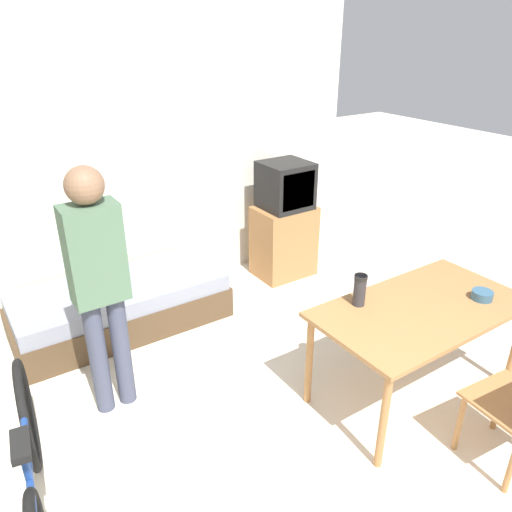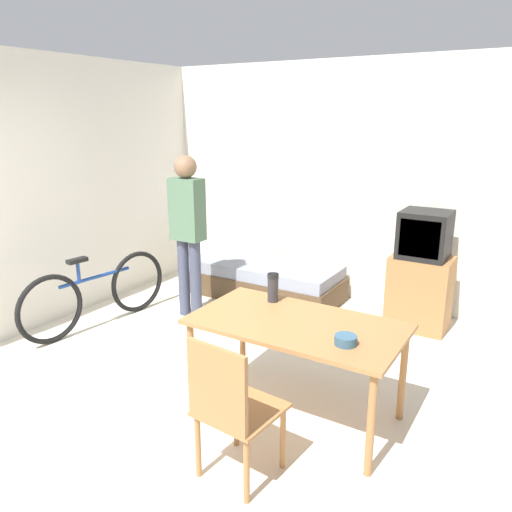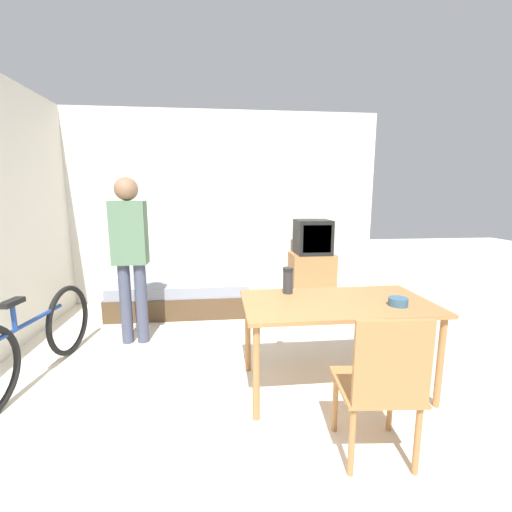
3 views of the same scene
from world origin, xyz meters
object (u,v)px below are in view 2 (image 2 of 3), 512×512
thermos_flask (273,286)px  daybed (265,280)px  wooden_chair (230,405)px  tv (421,274)px  dining_table (297,332)px  bicycle (97,294)px  person_standing (188,225)px  mate_bowl (346,340)px

thermos_flask → daybed: bearing=122.0°
wooden_chair → tv: bearing=82.5°
daybed → dining_table: 2.50m
daybed → bicycle: bicycle is taller
bicycle → tv: bearing=30.7°
dining_table → person_standing: 2.13m
tv → person_standing: size_ratio=0.70×
tv → wooden_chair: size_ratio=1.31×
bicycle → wooden_chair: bearing=-25.8°
daybed → tv: (1.79, 0.04, 0.37)m
bicycle → person_standing: size_ratio=0.99×
tv → thermos_flask: size_ratio=5.46×
wooden_chair → dining_table: bearing=89.2°
wooden_chair → bicycle: (-2.45, 1.18, -0.17)m
tv → bicycle: (-2.82, -1.68, -0.23)m
daybed → bicycle: (-1.03, -1.64, 0.14)m
tv → thermos_flask: (-0.70, -1.78, 0.28)m
bicycle → thermos_flask: thermos_flask is taller
thermos_flask → mate_bowl: 0.87m
thermos_flask → bicycle: bearing=177.2°
bicycle → mate_bowl: bearing=-10.2°
bicycle → person_standing: person_standing is taller
dining_table → bicycle: bearing=171.6°
wooden_chair → bicycle: bearing=154.2°
thermos_flask → mate_bowl: (0.76, -0.42, -0.09)m
tv → wooden_chair: (-0.38, -2.86, -0.06)m
dining_table → mate_bowl: size_ratio=10.36×
wooden_chair → mate_bowl: (0.43, 0.66, 0.24)m
daybed → dining_table: (1.43, -2.00, 0.45)m
tv → thermos_flask: 1.94m
wooden_chair → person_standing: size_ratio=0.54×
daybed → mate_bowl: (1.85, -2.16, 0.55)m
thermos_flask → mate_bowl: bearing=-28.7°
wooden_chair → mate_bowl: 0.83m
tv → dining_table: bearing=-100.2°
bicycle → mate_bowl: (2.88, -0.52, 0.41)m
daybed → tv: 1.83m
daybed → tv: tv is taller
dining_table → mate_bowl: (0.42, -0.16, 0.11)m
daybed → thermos_flask: size_ratio=8.16×
mate_bowl → dining_table: bearing=159.6°
daybed → person_standing: 1.29m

